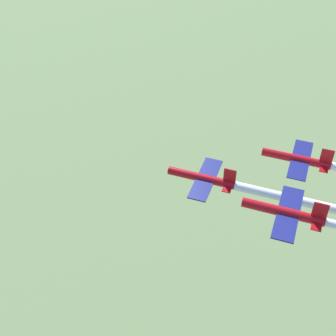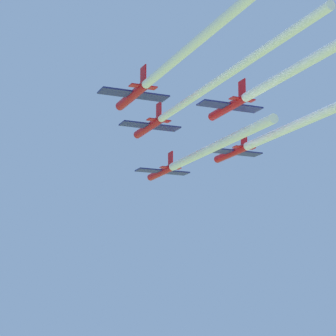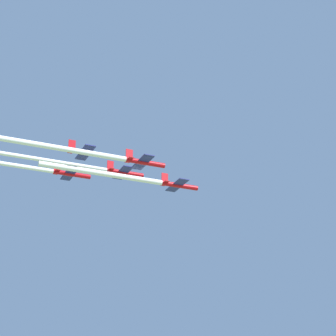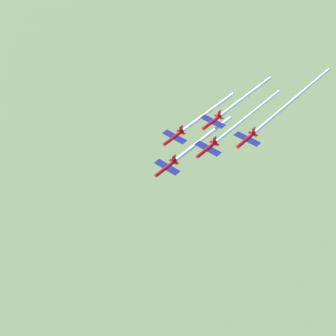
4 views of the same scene
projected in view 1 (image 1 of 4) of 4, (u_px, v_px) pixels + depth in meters
The scene contains 3 objects.
jet_0 at pixel (204, 178), 66.92m from camera, with size 9.92×9.29×3.33m.
jet_1 at pixel (286, 212), 55.92m from camera, with size 9.92×9.29×3.33m.
jet_2 at pixel (299, 159), 67.95m from camera, with size 9.92×9.29×3.33m.
Camera 1 is at (27.09, 0.06, 215.79)m, focal length 50.00 mm.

